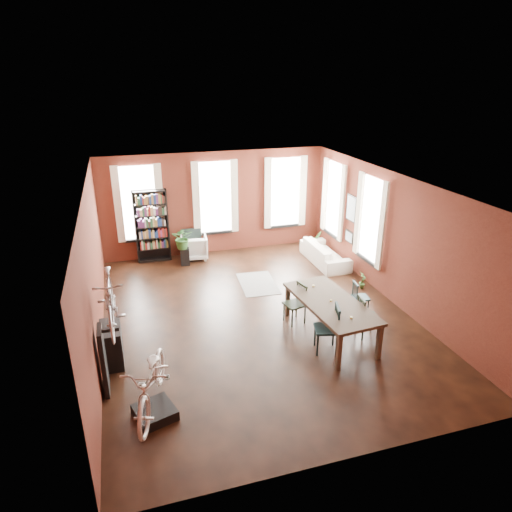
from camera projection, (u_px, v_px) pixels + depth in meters
name	position (u px, v px, depth m)	size (l,w,h in m)	color
room	(260.00, 223.00, 10.65)	(9.00, 9.04, 3.22)	black
dining_table	(330.00, 319.00, 9.93)	(1.12, 2.46, 0.84)	#46382A
dining_chair_a	(326.00, 329.00, 9.34)	(0.48, 0.48, 1.03)	#163032
dining_chair_b	(295.00, 304.00, 10.44)	(0.43, 0.43, 0.94)	#1E2E1B
dining_chair_c	(368.00, 317.00, 9.91)	(0.43, 0.43, 0.93)	black
dining_chair_d	(361.00, 297.00, 10.93)	(0.36, 0.36, 0.78)	#1A3539
bookshelf	(152.00, 226.00, 13.70)	(1.00, 0.32, 2.20)	black
white_armchair	(194.00, 246.00, 14.10)	(0.80, 0.74, 0.82)	white
cream_sofa	(325.00, 250.00, 13.78)	(2.08, 0.61, 0.81)	beige
striped_rug	(258.00, 283.00, 12.53)	(0.96, 1.53, 0.01)	black
bike_trainer	(155.00, 412.00, 7.66)	(0.62, 0.62, 0.18)	black
bike_wall_rack	(103.00, 361.00, 8.08)	(0.16, 0.60, 1.30)	black
console_table	(112.00, 345.00, 9.01)	(0.40, 0.80, 0.80)	black
plant_stand	(185.00, 256.00, 13.68)	(0.26, 0.26, 0.53)	black
plant_by_sofa	(316.00, 246.00, 14.80)	(0.37, 0.68, 0.30)	#254F1F
plant_small	(362.00, 286.00, 12.21)	(0.25, 0.48, 0.17)	#2F5120
bicycle_floor	(150.00, 357.00, 7.29)	(0.69, 1.04, 1.97)	beige
bicycle_hung	(108.00, 283.00, 7.59)	(0.47, 1.00, 1.66)	#A5A8AD
plant_on_stand	(183.00, 240.00, 13.46)	(0.61, 0.68, 0.53)	#2A5B24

